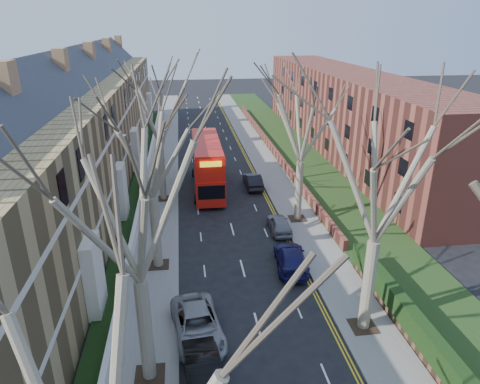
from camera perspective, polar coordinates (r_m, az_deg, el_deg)
name	(u,v)px	position (r m, az deg, el deg)	size (l,w,h in m)	color
pavement_left	(164,164)	(51.49, -10.09, 3.69)	(3.00, 102.00, 0.12)	slate
pavement_right	(264,160)	(52.31, 3.18, 4.29)	(3.00, 102.00, 0.12)	slate
terrace_left	(76,138)	(43.42, -21.06, 6.74)	(9.70, 78.00, 13.60)	#947B4B
flats_right	(346,111)	(58.02, 13.90, 10.45)	(13.97, 54.00, 10.00)	brown
front_wall_left	(145,184)	(43.87, -12.59, 1.08)	(0.30, 78.00, 1.00)	white
grass_verge_right	(300,158)	(53.29, 7.95, 4.54)	(6.00, 102.00, 0.06)	#1E3E16
tree_left_mid	(131,190)	(17.26, -14.30, 0.27)	(10.50, 10.50, 14.71)	#6F654F
tree_left_far	(148,136)	(26.87, -12.15, 7.37)	(10.15, 10.15, 14.22)	#6F654F
tree_left_dist	(157,98)	(38.55, -11.05, 12.18)	(10.50, 10.50, 14.71)	#6F654F
tree_right_mid	(384,163)	(21.15, 18.69, 3.74)	(10.50, 10.50, 14.71)	#6F654F
tree_right_far	(303,112)	(33.93, 8.41, 10.55)	(10.15, 10.15, 14.22)	#6F654F
double_decker_bus	(207,166)	(42.68, -4.40, 3.50)	(3.00, 11.68, 4.85)	red
car_left_mid	(204,377)	(21.12, -4.77, -23.32)	(1.59, 4.56, 1.50)	black
car_left_far	(198,325)	(23.85, -5.67, -17.21)	(2.43, 5.26, 1.46)	gray
car_right_near	(291,258)	(29.66, 6.80, -8.76)	(2.00, 4.93, 1.43)	#181650
car_right_mid	(279,224)	(34.44, 5.26, -4.25)	(1.55, 3.86, 1.31)	gray
car_right_far	(253,181)	(43.38, 1.73, 1.50)	(1.50, 4.30, 1.42)	black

